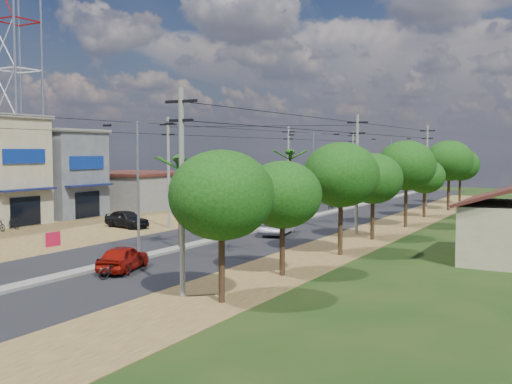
% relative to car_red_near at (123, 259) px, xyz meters
% --- Properties ---
extents(ground, '(160.00, 160.00, 0.00)m').
position_rel_car_red_near_xyz_m(ground, '(-1.50, 3.03, -0.68)').
color(ground, black).
rests_on(ground, ground).
extents(road, '(12.00, 110.00, 0.04)m').
position_rel_car_red_near_xyz_m(road, '(-1.50, 18.03, -0.66)').
color(road, black).
rests_on(road, ground).
extents(median, '(1.00, 90.00, 0.18)m').
position_rel_car_red_near_xyz_m(median, '(-1.50, 21.03, -0.59)').
color(median, '#605E56').
rests_on(median, ground).
extents(dirt_lot_west, '(18.00, 46.00, 0.04)m').
position_rel_car_red_near_xyz_m(dirt_lot_west, '(-16.50, 11.03, -0.66)').
color(dirt_lot_west, '#4F391B').
rests_on(dirt_lot_west, ground).
extents(dirt_shoulder_east, '(5.00, 90.00, 0.03)m').
position_rel_car_red_near_xyz_m(dirt_shoulder_east, '(7.00, 18.03, -0.66)').
color(dirt_shoulder_east, '#4F391B').
rests_on(dirt_shoulder_east, ground).
extents(shophouse_grey, '(9.00, 6.40, 8.30)m').
position_rel_car_red_near_xyz_m(shophouse_grey, '(-23.48, 17.03, 3.48)').
color(shophouse_grey, '#474B4E').
rests_on(shophouse_grey, ground).
extents(low_shed, '(10.40, 10.40, 3.95)m').
position_rel_car_red_near_xyz_m(low_shed, '(-22.50, 27.03, 1.29)').
color(low_shed, '#605E56').
rests_on(low_shed, ground).
extents(telecom_tower, '(3.80, 3.80, 43.00)m').
position_rel_car_red_near_xyz_m(telecom_tower, '(-28.50, 17.03, 18.44)').
color(telecom_tower, gray).
rests_on(telecom_tower, ground).
extents(tree_east_a, '(4.40, 4.40, 6.37)m').
position_rel_car_red_near_xyz_m(tree_east_a, '(8.00, -2.97, 3.81)').
color(tree_east_a, black).
rests_on(tree_east_a, ground).
extents(tree_east_b, '(4.00, 4.00, 5.83)m').
position_rel_car_red_near_xyz_m(tree_east_b, '(7.80, 3.03, 3.44)').
color(tree_east_b, black).
rests_on(tree_east_b, ground).
extents(tree_east_c, '(4.60, 4.60, 6.83)m').
position_rel_car_red_near_xyz_m(tree_east_c, '(8.20, 10.03, 4.19)').
color(tree_east_c, black).
rests_on(tree_east_c, ground).
extents(tree_east_d, '(4.20, 4.20, 6.13)m').
position_rel_car_red_near_xyz_m(tree_east_d, '(7.90, 17.03, 3.66)').
color(tree_east_d, black).
rests_on(tree_east_d, ground).
extents(tree_east_e, '(4.80, 4.80, 7.14)m').
position_rel_car_red_near_xyz_m(tree_east_e, '(8.10, 25.03, 4.41)').
color(tree_east_e, black).
rests_on(tree_east_e, ground).
extents(tree_east_f, '(3.80, 3.80, 5.52)m').
position_rel_car_red_near_xyz_m(tree_east_f, '(7.70, 33.03, 3.21)').
color(tree_east_f, black).
rests_on(tree_east_f, ground).
extents(tree_east_g, '(5.00, 5.00, 7.38)m').
position_rel_car_red_near_xyz_m(tree_east_g, '(8.30, 41.03, 4.56)').
color(tree_east_g, black).
rests_on(tree_east_g, ground).
extents(tree_east_h, '(4.40, 4.40, 6.52)m').
position_rel_car_red_near_xyz_m(tree_east_h, '(8.00, 49.03, 3.96)').
color(tree_east_h, black).
rests_on(tree_east_h, ground).
extents(palm_median_near, '(2.00, 2.00, 6.15)m').
position_rel_car_red_near_xyz_m(palm_median_near, '(-1.50, 7.03, 4.86)').
color(palm_median_near, black).
rests_on(palm_median_near, ground).
extents(palm_median_mid, '(2.00, 2.00, 6.55)m').
position_rel_car_red_near_xyz_m(palm_median_mid, '(-1.50, 23.03, 5.22)').
color(palm_median_mid, black).
rests_on(palm_median_mid, ground).
extents(palm_median_far, '(2.00, 2.00, 5.85)m').
position_rel_car_red_near_xyz_m(palm_median_far, '(-1.50, 39.03, 4.58)').
color(palm_median_far, black).
rests_on(palm_median_far, ground).
extents(streetlight_near, '(5.10, 0.18, 8.00)m').
position_rel_car_red_near_xyz_m(streetlight_near, '(-1.50, 3.03, 4.11)').
color(streetlight_near, gray).
rests_on(streetlight_near, ground).
extents(streetlight_mid, '(5.10, 0.18, 8.00)m').
position_rel_car_red_near_xyz_m(streetlight_mid, '(-1.50, 28.03, 4.11)').
color(streetlight_mid, gray).
rests_on(streetlight_mid, ground).
extents(streetlight_far, '(5.10, 0.18, 8.00)m').
position_rel_car_red_near_xyz_m(streetlight_far, '(-1.50, 53.03, 4.11)').
color(streetlight_far, gray).
rests_on(streetlight_far, ground).
extents(utility_pole_w_b, '(1.60, 0.24, 9.00)m').
position_rel_car_red_near_xyz_m(utility_pole_w_b, '(-8.50, 15.03, 4.08)').
color(utility_pole_w_b, '#605E56').
rests_on(utility_pole_w_b, ground).
extents(utility_pole_w_c, '(1.60, 0.24, 9.00)m').
position_rel_car_red_near_xyz_m(utility_pole_w_c, '(-8.50, 37.03, 4.08)').
color(utility_pole_w_c, '#605E56').
rests_on(utility_pole_w_c, ground).
extents(utility_pole_w_d, '(1.60, 0.24, 9.00)m').
position_rel_car_red_near_xyz_m(utility_pole_w_d, '(-8.50, 58.03, 4.08)').
color(utility_pole_w_d, '#605E56').
rests_on(utility_pole_w_d, ground).
extents(utility_pole_e_a, '(1.60, 0.24, 9.00)m').
position_rel_car_red_near_xyz_m(utility_pole_e_a, '(6.00, -2.97, 4.08)').
color(utility_pole_e_a, '#605E56').
rests_on(utility_pole_e_a, ground).
extents(utility_pole_e_b, '(1.60, 0.24, 9.00)m').
position_rel_car_red_near_xyz_m(utility_pole_e_b, '(6.00, 19.03, 4.08)').
color(utility_pole_e_b, '#605E56').
rests_on(utility_pole_e_b, ground).
extents(utility_pole_e_c, '(1.60, 0.24, 9.00)m').
position_rel_car_red_near_xyz_m(utility_pole_e_c, '(6.00, 41.03, 4.08)').
color(utility_pole_e_c, '#605E56').
rests_on(utility_pole_e_c, ground).
extents(car_red_near, '(2.77, 4.28, 1.35)m').
position_rel_car_red_near_xyz_m(car_red_near, '(0.00, 0.00, 0.00)').
color(car_red_near, maroon).
rests_on(car_red_near, ground).
extents(car_silver_mid, '(2.55, 4.84, 1.52)m').
position_rel_car_red_near_xyz_m(car_silver_mid, '(1.02, 15.87, 0.08)').
color(car_silver_mid, gray).
rests_on(car_silver_mid, ground).
extents(car_white_far, '(3.33, 5.73, 1.56)m').
position_rel_car_red_near_xyz_m(car_white_far, '(-6.27, 28.20, 0.10)').
color(car_white_far, beige).
rests_on(car_white_far, ground).
extents(car_parked_dark, '(4.46, 2.43, 1.44)m').
position_rel_car_red_near_xyz_m(car_parked_dark, '(-11.66, 13.53, 0.04)').
color(car_parked_dark, black).
rests_on(car_parked_dark, ground).
extents(moto_rider_east, '(1.14, 1.83, 0.91)m').
position_rel_car_red_near_xyz_m(moto_rider_east, '(0.88, -1.63, -0.22)').
color(moto_rider_east, black).
rests_on(moto_rider_east, ground).
extents(moto_rider_west_a, '(0.61, 1.63, 0.85)m').
position_rel_car_red_near_xyz_m(moto_rider_west_a, '(-2.70, 19.25, -0.25)').
color(moto_rider_west_a, black).
rests_on(moto_rider_west_a, ground).
extents(moto_rider_west_b, '(0.50, 1.63, 0.97)m').
position_rel_car_red_near_xyz_m(moto_rider_west_b, '(-2.70, 35.46, -0.19)').
color(moto_rider_west_b, black).
rests_on(moto_rider_west_b, ground).
extents(roadside_sign, '(0.12, 1.17, 0.97)m').
position_rel_car_red_near_xyz_m(roadside_sign, '(-9.50, 3.90, -0.19)').
color(roadside_sign, '#AC0F2E').
rests_on(roadside_sign, ground).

